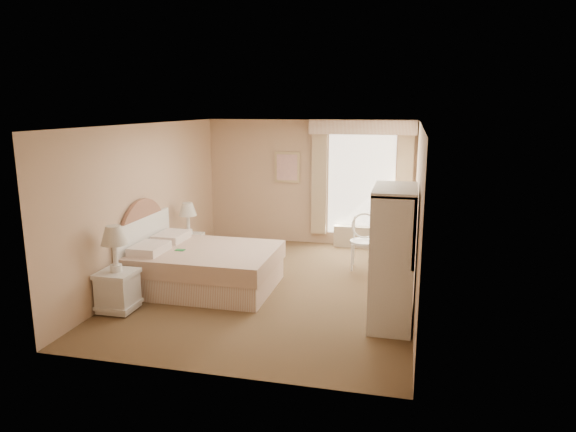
% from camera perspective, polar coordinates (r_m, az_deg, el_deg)
% --- Properties ---
extents(room, '(4.21, 5.51, 2.51)m').
position_cam_1_polar(room, '(7.76, -1.52, 0.86)').
color(room, brown).
rests_on(room, ground).
extents(window, '(2.05, 0.22, 2.51)m').
position_cam_1_polar(window, '(10.15, 8.11, 3.95)').
color(window, white).
rests_on(window, room).
extents(framed_art, '(0.52, 0.04, 0.62)m').
position_cam_1_polar(framed_art, '(10.42, -0.09, 5.44)').
color(framed_art, tan).
rests_on(framed_art, room).
extents(bed, '(2.13, 1.65, 1.46)m').
position_cam_1_polar(bed, '(8.07, -9.76, -5.45)').
color(bed, tan).
rests_on(bed, room).
extents(nightstand_near, '(0.49, 0.49, 1.19)m').
position_cam_1_polar(nightstand_near, '(7.40, -18.46, -6.76)').
color(nightstand_near, silver).
rests_on(nightstand_near, room).
extents(nightstand_far, '(0.44, 0.44, 1.07)m').
position_cam_1_polar(nightstand_far, '(9.40, -10.95, -2.64)').
color(nightstand_far, silver).
rests_on(nightstand_far, room).
extents(round_table, '(0.77, 0.77, 0.81)m').
position_cam_1_polar(round_table, '(9.86, 11.80, -1.16)').
color(round_table, white).
rests_on(round_table, room).
extents(cafe_chair, '(0.47, 0.47, 0.95)m').
position_cam_1_polar(cafe_chair, '(8.96, 8.42, -2.30)').
color(cafe_chair, white).
rests_on(cafe_chair, room).
extents(armoire, '(0.54, 1.07, 1.78)m').
position_cam_1_polar(armoire, '(6.74, 11.56, -5.62)').
color(armoire, silver).
rests_on(armoire, room).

